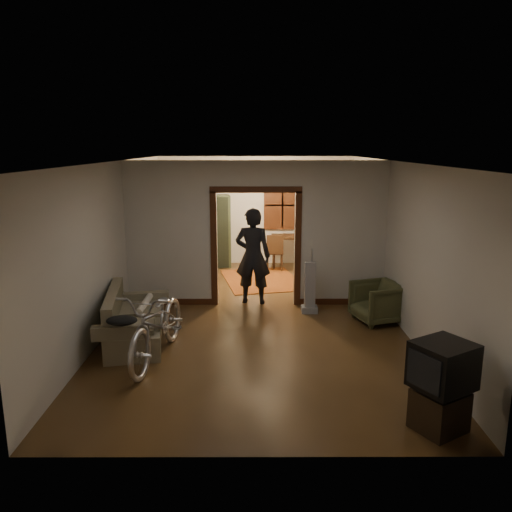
{
  "coord_description": "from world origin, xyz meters",
  "views": [
    {
      "loc": [
        -0.02,
        -8.72,
        3.07
      ],
      "look_at": [
        0.0,
        -0.3,
        1.2
      ],
      "focal_mm": 35.0,
      "sensor_mm": 36.0,
      "label": 1
    }
  ],
  "objects_px": {
    "armchair": "(377,302)",
    "desk": "(293,252)",
    "sofa": "(135,317)",
    "bicycle": "(158,323)",
    "locker": "(212,231)",
    "person": "(253,256)"
  },
  "relations": [
    {
      "from": "bicycle",
      "to": "armchair",
      "type": "bearing_deg",
      "value": 32.23
    },
    {
      "from": "desk",
      "to": "armchair",
      "type": "bearing_deg",
      "value": -70.92
    },
    {
      "from": "desk",
      "to": "sofa",
      "type": "bearing_deg",
      "value": -117.47
    },
    {
      "from": "armchair",
      "to": "bicycle",
      "type": "bearing_deg",
      "value": -83.79
    },
    {
      "from": "sofa",
      "to": "bicycle",
      "type": "height_order",
      "value": "bicycle"
    },
    {
      "from": "locker",
      "to": "desk",
      "type": "distance_m",
      "value": 2.15
    },
    {
      "from": "sofa",
      "to": "desk",
      "type": "height_order",
      "value": "sofa"
    },
    {
      "from": "locker",
      "to": "desk",
      "type": "height_order",
      "value": "locker"
    },
    {
      "from": "bicycle",
      "to": "sofa",
      "type": "bearing_deg",
      "value": 135.77
    },
    {
      "from": "bicycle",
      "to": "desk",
      "type": "bearing_deg",
      "value": 75.5
    },
    {
      "from": "sofa",
      "to": "desk",
      "type": "xyz_separation_m",
      "value": [
        2.89,
        4.97,
        -0.01
      ]
    },
    {
      "from": "sofa",
      "to": "bicycle",
      "type": "distance_m",
      "value": 0.84
    },
    {
      "from": "person",
      "to": "locker",
      "type": "xyz_separation_m",
      "value": [
        -1.06,
        3.06,
        -0.03
      ]
    },
    {
      "from": "sofa",
      "to": "bicycle",
      "type": "bearing_deg",
      "value": -62.58
    },
    {
      "from": "armchair",
      "to": "person",
      "type": "height_order",
      "value": "person"
    },
    {
      "from": "sofa",
      "to": "locker",
      "type": "relative_size",
      "value": 0.98
    },
    {
      "from": "sofa",
      "to": "armchair",
      "type": "distance_m",
      "value": 4.18
    },
    {
      "from": "sofa",
      "to": "bicycle",
      "type": "xyz_separation_m",
      "value": [
        0.51,
        -0.66,
        0.14
      ]
    },
    {
      "from": "person",
      "to": "desk",
      "type": "distance_m",
      "value": 3.18
    },
    {
      "from": "person",
      "to": "desk",
      "type": "relative_size",
      "value": 1.73
    },
    {
      "from": "sofa",
      "to": "person",
      "type": "distance_m",
      "value": 2.8
    },
    {
      "from": "armchair",
      "to": "desk",
      "type": "height_order",
      "value": "desk"
    }
  ]
}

